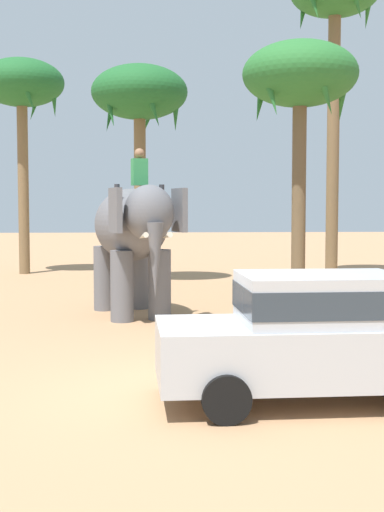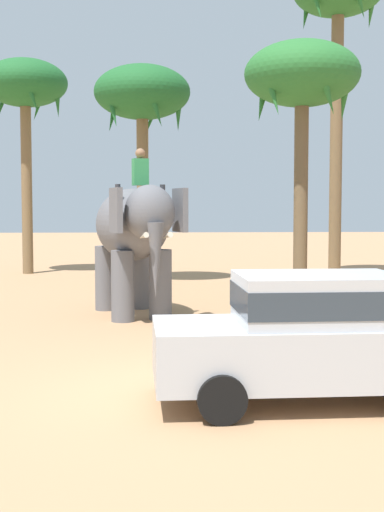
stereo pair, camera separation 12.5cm
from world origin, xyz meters
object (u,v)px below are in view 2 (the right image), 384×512
car_sedan_foreground (313,333)px  palm_tree_left_of_road (25,89)px  palm_tree_near_hut (142,98)px  palm_tree_far_back (338,4)px  palm_tree_behind_elephant (302,80)px  elephant_with_mahout (134,232)px

car_sedan_foreground → palm_tree_left_of_road: palm_tree_left_of_road is taller
car_sedan_foreground → palm_tree_left_of_road: 20.49m
palm_tree_near_hut → palm_tree_left_of_road: bearing=141.3°
palm_tree_far_back → palm_tree_left_of_road: bearing=168.7°
palm_tree_behind_elephant → palm_tree_near_hut: bearing=136.5°
palm_tree_far_back → car_sedan_foreground: bearing=-105.7°
car_sedan_foreground → palm_tree_far_back: 18.85m
palm_tree_near_hut → palm_tree_left_of_road: palm_tree_left_of_road is taller
palm_tree_left_of_road → palm_tree_far_back: (11.36, -2.27, 2.69)m
palm_tree_behind_elephant → palm_tree_left_of_road: bearing=138.8°
palm_tree_behind_elephant → palm_tree_far_back: palm_tree_far_back is taller
car_sedan_foreground → palm_tree_behind_elephant: size_ratio=0.58×
palm_tree_near_hut → car_sedan_foreground: bearing=-80.8°
palm_tree_near_hut → elephant_with_mahout: bearing=-91.0°
car_sedan_foreground → palm_tree_left_of_road: size_ratio=0.51×
car_sedan_foreground → palm_tree_near_hut: (-2.39, 14.75, 5.26)m
palm_tree_near_hut → palm_tree_behind_elephant: bearing=-43.5°
palm_tree_near_hut → palm_tree_far_back: size_ratio=0.66×
palm_tree_left_of_road → palm_tree_far_back: bearing=-11.3°
palm_tree_left_of_road → palm_tree_near_hut: bearing=-38.7°
palm_tree_behind_elephant → car_sedan_foreground: bearing=-101.1°
car_sedan_foreground → palm_tree_behind_elephant: (2.06, 10.52, 5.13)m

